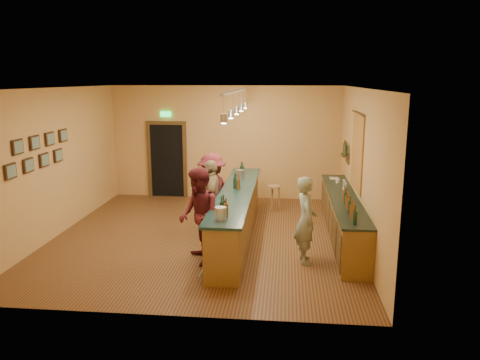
# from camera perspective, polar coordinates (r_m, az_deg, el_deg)

# --- Properties ---
(floor) EXTENTS (7.00, 7.00, 0.00)m
(floor) POSITION_cam_1_polar(r_m,az_deg,el_deg) (10.34, -4.26, -6.89)
(floor) COLOR #4E2716
(floor) RESTS_ON ground
(ceiling) EXTENTS (6.50, 7.00, 0.02)m
(ceiling) POSITION_cam_1_polar(r_m,az_deg,el_deg) (9.77, -4.56, 11.14)
(ceiling) COLOR silver
(ceiling) RESTS_ON wall_back
(wall_back) EXTENTS (6.50, 0.02, 3.20)m
(wall_back) POSITION_cam_1_polar(r_m,az_deg,el_deg) (13.34, -1.80, 4.57)
(wall_back) COLOR #D8A351
(wall_back) RESTS_ON floor
(wall_front) EXTENTS (6.50, 0.02, 3.20)m
(wall_front) POSITION_cam_1_polar(r_m,az_deg,el_deg) (6.60, -9.69, -3.62)
(wall_front) COLOR #D8A351
(wall_front) RESTS_ON floor
(wall_left) EXTENTS (0.02, 7.00, 3.20)m
(wall_left) POSITION_cam_1_polar(r_m,az_deg,el_deg) (10.97, -21.38, 2.04)
(wall_left) COLOR #D8A351
(wall_left) RESTS_ON floor
(wall_right) EXTENTS (0.02, 7.00, 3.20)m
(wall_right) POSITION_cam_1_polar(r_m,az_deg,el_deg) (9.90, 14.47, 1.48)
(wall_right) COLOR #D8A351
(wall_right) RESTS_ON floor
(doorway) EXTENTS (1.15, 0.09, 2.48)m
(doorway) POSITION_cam_1_polar(r_m,az_deg,el_deg) (13.71, -8.87, 2.63)
(doorway) COLOR black
(doorway) RESTS_ON wall_back
(tapestry) EXTENTS (0.03, 1.40, 1.60)m
(tapestry) POSITION_cam_1_polar(r_m,az_deg,el_deg) (10.24, 14.10, 3.27)
(tapestry) COLOR #9A321E
(tapestry) RESTS_ON wall_right
(bottle_shelf) EXTENTS (0.17, 0.55, 0.54)m
(bottle_shelf) POSITION_cam_1_polar(r_m,az_deg,el_deg) (11.73, 12.73, 3.53)
(bottle_shelf) COLOR #452B14
(bottle_shelf) RESTS_ON wall_right
(picture_grid) EXTENTS (0.06, 2.20, 0.70)m
(picture_grid) POSITION_cam_1_polar(r_m,az_deg,el_deg) (10.24, -23.21, 3.21)
(picture_grid) COLOR #382111
(picture_grid) RESTS_ON wall_left
(back_counter) EXTENTS (0.60, 4.55, 1.27)m
(back_counter) POSITION_cam_1_polar(r_m,az_deg,el_deg) (10.29, 12.44, -4.40)
(back_counter) COLOR brown
(back_counter) RESTS_ON floor
(tasting_bar) EXTENTS (0.73, 5.10, 1.38)m
(tasting_bar) POSITION_cam_1_polar(r_m,az_deg,el_deg) (10.06, -0.41, -3.78)
(tasting_bar) COLOR brown
(tasting_bar) RESTS_ON floor
(pendant_track) EXTENTS (0.11, 4.60, 0.50)m
(pendant_track) POSITION_cam_1_polar(r_m,az_deg,el_deg) (9.68, -0.42, 9.88)
(pendant_track) COLOR silver
(pendant_track) RESTS_ON ceiling
(bartender) EXTENTS (0.49, 0.66, 1.64)m
(bartender) POSITION_cam_1_polar(r_m,az_deg,el_deg) (8.77, 8.03, -4.85)
(bartender) COLOR gray
(bartender) RESTS_ON floor
(customer_a) EXTENTS (0.98, 1.08, 1.81)m
(customer_a) POSITION_cam_1_polar(r_m,az_deg,el_deg) (8.68, -5.04, -4.40)
(customer_a) COLOR #59191E
(customer_a) RESTS_ON floor
(customer_b) EXTENTS (0.56, 1.05, 1.70)m
(customer_b) POSITION_cam_1_polar(r_m,az_deg,el_deg) (10.09, -3.50, -2.31)
(customer_b) COLOR #997A51
(customer_b) RESTS_ON floor
(customer_c) EXTENTS (1.03, 1.30, 1.77)m
(customer_c) POSITION_cam_1_polar(r_m,az_deg,el_deg) (10.50, -3.43, -1.53)
(customer_c) COLOR #59191E
(customer_c) RESTS_ON floor
(bar_stool) EXTENTS (0.33, 0.33, 0.67)m
(bar_stool) POSITION_cam_1_polar(r_m,az_deg,el_deg) (12.16, 4.21, -1.37)
(bar_stool) COLOR #A8764C
(bar_stool) RESTS_ON floor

